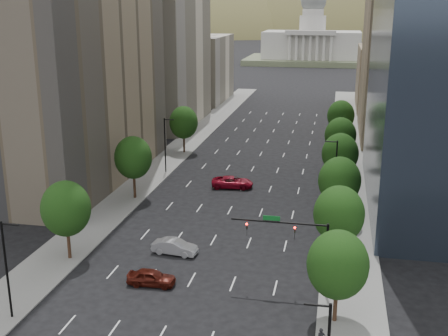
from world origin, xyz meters
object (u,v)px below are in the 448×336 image
Objects in this scene: car_maroon at (151,277)px; car_silver at (175,247)px; capitol at (312,44)px; traffic_signal at (300,240)px; car_red_far at (232,182)px.

car_maroon is 0.94× the size of car_silver.
car_maroon is (-3.54, -221.51, -7.77)m from capitol.
capitol reaches higher than traffic_signal.
traffic_signal is 1.82× the size of car_silver.
capitol is 221.67m from car_maroon.
traffic_signal is 1.49× the size of car_red_far.
traffic_signal is 14.84m from car_maroon.
car_maroon is at bearing -90.92° from capitol.
car_red_far is at bearing 112.08° from traffic_signal.
car_silver is at bearing -90.89° from capitol.
capitol is 190.32m from car_red_far.
traffic_signal is at bearing -87.26° from capitol.
traffic_signal is 219.99m from capitol.
traffic_signal reaches higher than car_silver.
car_silver is (0.22, 7.30, 0.02)m from car_maroon.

